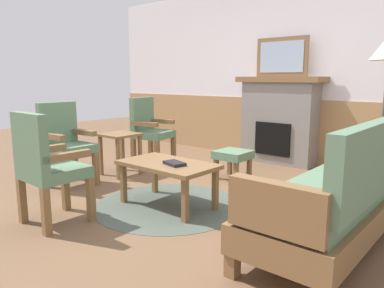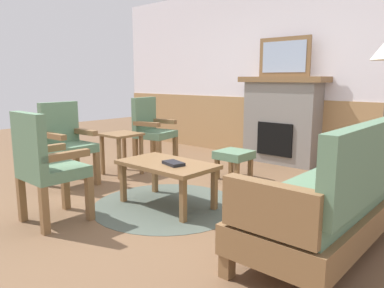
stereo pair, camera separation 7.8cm
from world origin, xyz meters
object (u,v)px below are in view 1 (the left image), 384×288
Objects in this scene: couch at (338,197)px; fireplace at (279,119)px; armchair_by_window_left at (65,140)px; side_table at (120,142)px; armchair_near_fireplace at (149,128)px; footstool at (233,156)px; book_on_table at (174,163)px; framed_picture at (282,57)px; armchair_front_left at (46,164)px; coffee_table at (168,168)px.

fireplace is at bearing 126.01° from couch.
armchair_by_window_left is 1.78× the size of side_table.
armchair_near_fireplace and armchair_by_window_left have the same top height.
fireplace is 1.33× the size of armchair_by_window_left.
side_table is at bearing 173.62° from couch.
couch is at bearing -18.06° from armchair_near_fireplace.
couch is at bearing -33.63° from footstool.
couch is 1.50m from book_on_table.
armchair_by_window_left is at bearing -97.79° from side_table.
armchair_near_fireplace reaches higher than footstool.
framed_picture is 3.21m from armchair_by_window_left.
couch and armchair_front_left have the same top height.
footstool is 0.41× the size of armchair_near_fireplace.
fireplace is 2.49m from coffee_table.
couch is 1.61m from coffee_table.
armchair_by_window_left reaches higher than footstool.
fireplace is at bearing -90.00° from framed_picture.
coffee_table is at bearing 166.09° from book_on_table.
book_on_table is 2.00m from armchair_near_fireplace.
armchair_by_window_left is at bearing -169.50° from coffee_table.
framed_picture is 0.83× the size of coffee_table.
armchair_near_fireplace is at bearing 143.83° from book_on_table.
footstool is 0.41× the size of armchair_front_left.
couch is 1.88× the size of coffee_table.
book_on_table is (0.21, -2.50, -0.20)m from fireplace.
coffee_table is at bearing -37.56° from armchair_near_fireplace.
fireplace is 3.04m from armchair_by_window_left.
coffee_table is 1.45m from armchair_by_window_left.
framed_picture reaches higher than fireplace.
couch is 3.05m from armchair_by_window_left.
footstool is at bearing 4.63° from armchair_near_fireplace.
armchair_front_left is at bearing -37.75° from armchair_by_window_left.
coffee_table is at bearing -175.02° from couch.
armchair_front_left is 1.71m from side_table.
framed_picture reaches higher than footstool.
couch reaches higher than coffee_table.
armchair_by_window_left is (-3.02, -0.40, 0.14)m from couch.
book_on_table is (-1.48, -0.17, 0.06)m from couch.
framed_picture reaches higher than couch.
side_table is (-1.23, -2.01, -1.13)m from framed_picture.
fireplace reaches higher than coffee_table.
armchair_near_fireplace and armchair_front_left have the same top height.
book_on_table is 0.23× the size of armchair_near_fireplace.
couch is (1.70, -2.33, -0.26)m from fireplace.
coffee_table is (0.09, -2.47, -1.17)m from framed_picture.
side_table is at bearing 120.35° from armchair_front_left.
framed_picture is at bearing 43.43° from armchair_near_fireplace.
coffee_table is 1.27m from footstool.
armchair_by_window_left is 1.00× the size of armchair_front_left.
book_on_table is at bearing -85.17° from fireplace.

